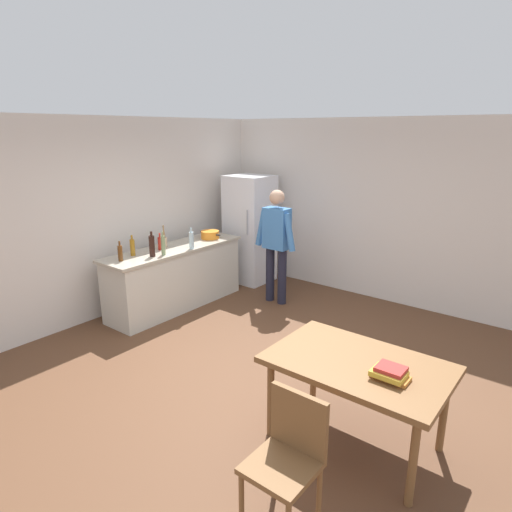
{
  "coord_description": "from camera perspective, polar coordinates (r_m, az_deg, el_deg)",
  "views": [
    {
      "loc": [
        2.71,
        -3.26,
        2.52
      ],
      "look_at": [
        -0.66,
        1.0,
        0.96
      ],
      "focal_mm": 30.97,
      "sensor_mm": 36.0,
      "label": 1
    }
  ],
  "objects": [
    {
      "name": "bottle_wine_dark",
      "position": [
        5.98,
        -13.29,
        1.29
      ],
      "size": [
        0.08,
        0.08,
        0.34
      ],
      "color": "black",
      "rests_on": "kitchen_counter"
    },
    {
      "name": "dining_table",
      "position": [
        3.73,
        12.97,
        -14.17
      ],
      "size": [
        1.4,
        0.9,
        0.75
      ],
      "color": "brown",
      "rests_on": "ground_plane"
    },
    {
      "name": "ground_plane",
      "position": [
        4.93,
        -1.22,
        -14.75
      ],
      "size": [
        14.0,
        14.0,
        0.0
      ],
      "primitive_type": "plane",
      "color": "brown"
    },
    {
      "name": "wall_left",
      "position": [
        6.44,
        -18.31,
        4.72
      ],
      "size": [
        0.12,
        5.6,
        2.7
      ],
      "primitive_type": "cube",
      "color": "silver",
      "rests_on": "ground_plane"
    },
    {
      "name": "bottle_oil_amber",
      "position": [
        6.1,
        -15.67,
        1.11
      ],
      "size": [
        0.06,
        0.06,
        0.28
      ],
      "color": "#996619",
      "rests_on": "kitchen_counter"
    },
    {
      "name": "bottle_water_clear",
      "position": [
        6.28,
        -8.34,
        2.06
      ],
      "size": [
        0.07,
        0.07,
        0.3
      ],
      "color": "silver",
      "rests_on": "kitchen_counter"
    },
    {
      "name": "person",
      "position": [
        6.47,
        2.64,
        2.19
      ],
      "size": [
        0.7,
        0.22,
        1.7
      ],
      "color": "#1E1E2D",
      "rests_on": "ground_plane"
    },
    {
      "name": "refrigerator",
      "position": [
        7.48,
        -0.8,
        3.48
      ],
      "size": [
        0.7,
        0.67,
        1.8
      ],
      "color": "white",
      "rests_on": "ground_plane"
    },
    {
      "name": "bottle_sauce_red",
      "position": [
        6.3,
        -12.29,
        1.63
      ],
      "size": [
        0.06,
        0.06,
        0.24
      ],
      "color": "#B22319",
      "rests_on": "kitchen_counter"
    },
    {
      "name": "cooking_pot",
      "position": [
        6.85,
        -5.95,
        2.75
      ],
      "size": [
        0.4,
        0.28,
        0.12
      ],
      "color": "orange",
      "rests_on": "kitchen_counter"
    },
    {
      "name": "wall_back",
      "position": [
        6.92,
        14.8,
        5.73
      ],
      "size": [
        6.4,
        0.12,
        2.7
      ],
      "primitive_type": "cube",
      "color": "silver",
      "rests_on": "ground_plane"
    },
    {
      "name": "kitchen_counter",
      "position": [
        6.55,
        -10.34,
        -2.68
      ],
      "size": [
        0.64,
        2.2,
        0.9
      ],
      "color": "beige",
      "rests_on": "ground_plane"
    },
    {
      "name": "bottle_beer_brown",
      "position": [
        5.89,
        -17.13,
        0.38
      ],
      "size": [
        0.06,
        0.06,
        0.26
      ],
      "color": "#5B3314",
      "rests_on": "kitchen_counter"
    },
    {
      "name": "book_stack",
      "position": [
        3.5,
        16.9,
        -14.29
      ],
      "size": [
        0.27,
        0.19,
        0.1
      ],
      "color": "orange",
      "rests_on": "dining_table"
    },
    {
      "name": "bottle_vinegar_tall",
      "position": [
        6.03,
        -11.91,
        1.4
      ],
      "size": [
        0.06,
        0.06,
        0.32
      ],
      "color": "gray",
      "rests_on": "kitchen_counter"
    },
    {
      "name": "chair",
      "position": [
        3.1,
        4.25,
        -23.88
      ],
      "size": [
        0.42,
        0.42,
        0.91
      ],
      "rotation": [
        0.0,
        0.0,
        -0.07
      ],
      "color": "brown",
      "rests_on": "ground_plane"
    },
    {
      "name": "utensil_jar",
      "position": [
        6.45,
        -11.87,
        1.82
      ],
      "size": [
        0.11,
        0.11,
        0.32
      ],
      "color": "tan",
      "rests_on": "kitchen_counter"
    }
  ]
}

